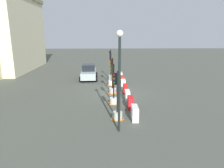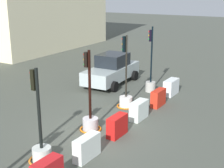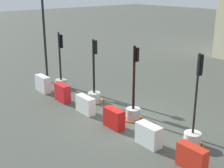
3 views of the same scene
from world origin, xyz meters
The scene contains 12 objects.
ground_plane centered at (0.00, 0.00, 0.00)m, with size 120.00×120.00×0.00m, color #474C42.
traffic_light_0 centered at (-5.86, 0.26, 0.52)m, with size 0.86×0.86×3.20m.
traffic_light_1 centered at (-2.86, 0.38, 0.51)m, with size 0.91×0.91×3.20m.
traffic_light_2 centered at (-0.01, 0.37, 0.55)m, with size 0.89×0.89×3.30m.
traffic_light_3 centered at (3.09, 0.40, 0.51)m, with size 0.89×0.89×3.49m.
construction_barrier_0 centered at (-5.96, -0.85, 0.45)m, with size 1.13×0.44×0.90m.
construction_barrier_1 centered at (-3.93, -0.84, 0.45)m, with size 0.97×0.44×0.90m.
construction_barrier_2 centered at (-1.96, -0.83, 0.40)m, with size 1.11×0.41×0.80m.
construction_barrier_3 centered at (0.07, -0.84, 0.41)m, with size 1.00×0.43×0.83m.
construction_barrier_4 centered at (2.03, -0.82, 0.41)m, with size 1.03×0.48×0.82m.
construction_barrier_5 centered at (4.00, -0.91, 0.41)m, with size 1.04×0.41×0.82m.
street_lamp_post centered at (-7.49, 0.27, 3.51)m, with size 0.36×0.36×5.59m.
Camera 3 is at (8.95, -8.50, 5.71)m, focal length 49.53 mm.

